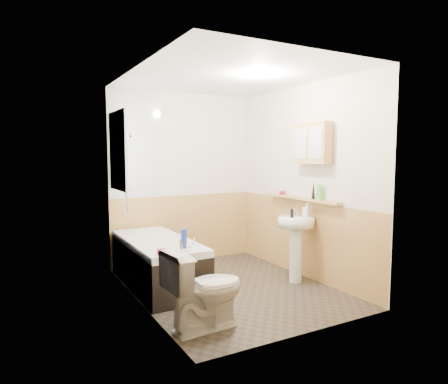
{
  "coord_description": "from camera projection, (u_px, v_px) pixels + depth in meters",
  "views": [
    {
      "loc": [
        -2.32,
        -4.07,
        1.61
      ],
      "look_at": [
        0.0,
        0.15,
        1.15
      ],
      "focal_mm": 32.0,
      "sensor_mm": 36.0,
      "label": 1
    }
  ],
  "objects": [
    {
      "name": "wall_right",
      "position": [
        304.0,
        182.0,
        5.23
      ],
      "size": [
        0.02,
        2.8,
        2.5
      ],
      "primitive_type": "cube",
      "color": "beige",
      "rests_on": "ground"
    },
    {
      "name": "medicine_cabinet",
      "position": [
        312.0,
        143.0,
        4.91
      ],
      "size": [
        0.14,
        0.56,
        0.51
      ],
      "color": "tan",
      "rests_on": "wall_right"
    },
    {
      "name": "tile_return_back",
      "position": [
        135.0,
        144.0,
        5.51
      ],
      "size": [
        0.75,
        0.01,
        1.5
      ],
      "primitive_type": "cube",
      "color": "white",
      "rests_on": "wall_back"
    },
    {
      "name": "wainscot_back",
      "position": [
        184.0,
        228.0,
        5.98
      ],
      "size": [
        2.2,
        0.01,
        1.0
      ],
      "primitive_type": "cube",
      "color": "tan",
      "rests_on": "wall_back"
    },
    {
      "name": "sink",
      "position": [
        296.0,
        235.0,
        4.99
      ],
      "size": [
        0.49,
        0.39,
        0.94
      ],
      "rotation": [
        0.0,
        0.0,
        0.1
      ],
      "color": "white",
      "rests_on": "floor"
    },
    {
      "name": "wainscot_right",
      "position": [
        301.0,
        238.0,
        5.29
      ],
      "size": [
        0.01,
        2.8,
        1.0
      ],
      "primitive_type": "cube",
      "color": "tan",
      "rests_on": "wall_right"
    },
    {
      "name": "ceiling",
      "position": [
        230.0,
        76.0,
        4.58
      ],
      "size": [
        2.8,
        2.8,
        0.0
      ],
      "primitive_type": "plane",
      "rotation": [
        3.14,
        0.0,
        0.0
      ],
      "color": "white",
      "rests_on": "ground"
    },
    {
      "name": "foam_can",
      "position": [
        320.0,
        192.0,
        4.87
      ],
      "size": [
        0.07,
        0.07,
        0.19
      ],
      "primitive_type": "cylinder",
      "rotation": [
        0.0,
        0.0,
        -0.12
      ],
      "color": "#59C647",
      "rests_on": "pine_shelf"
    },
    {
      "name": "wainscot_front",
      "position": [
        307.0,
        279.0,
        3.56
      ],
      "size": [
        2.2,
        0.01,
        1.0
      ],
      "primitive_type": "cube",
      "color": "tan",
      "rests_on": "wall_front"
    },
    {
      "name": "bathtub",
      "position": [
        158.0,
        261.0,
        4.88
      ],
      "size": [
        0.7,
        1.68,
        0.72
      ],
      "color": "black",
      "rests_on": "floor"
    },
    {
      "name": "shower_riser",
      "position": [
        126.0,
        158.0,
        4.78
      ],
      "size": [
        0.1,
        0.07,
        1.12
      ],
      "color": "silver",
      "rests_on": "wall_left"
    },
    {
      "name": "black_jar",
      "position": [
        282.0,
        193.0,
        5.54
      ],
      "size": [
        0.08,
        0.08,
        0.05
      ],
      "primitive_type": "cylinder",
      "rotation": [
        0.0,
        0.0,
        -0.03
      ],
      "color": "maroon",
      "rests_on": "pine_shelf"
    },
    {
      "name": "toilet",
      "position": [
        205.0,
        289.0,
        3.66
      ],
      "size": [
        0.78,
        0.48,
        0.74
      ],
      "primitive_type": "imported",
      "rotation": [
        0.0,
        0.0,
        1.65
      ],
      "color": "white",
      "rests_on": "floor"
    },
    {
      "name": "soap_bottle",
      "position": [
        307.0,
        213.0,
        4.98
      ],
      "size": [
        0.11,
        0.18,
        0.08
      ],
      "primitive_type": "imported",
      "rotation": [
        0.0,
        0.0,
        0.18
      ],
      "color": "silver",
      "rests_on": "sink"
    },
    {
      "name": "wall_back",
      "position": [
        183.0,
        178.0,
        5.93
      ],
      "size": [
        2.2,
        0.02,
        2.5
      ],
      "primitive_type": "cube",
      "color": "beige",
      "rests_on": "ground"
    },
    {
      "name": "orange_bottle",
      "position": [
        194.0,
        242.0,
        4.55
      ],
      "size": [
        0.03,
        0.03,
        0.08
      ],
      "primitive_type": "cylinder",
      "rotation": [
        0.0,
        0.0,
        -0.29
      ],
      "color": "silver",
      "rests_on": "bathtub"
    },
    {
      "name": "pine_shelf",
      "position": [
        302.0,
        199.0,
        5.17
      ],
      "size": [
        0.1,
        1.33,
        0.03
      ],
      "primitive_type": "cube",
      "color": "tan",
      "rests_on": "wall_right"
    },
    {
      "name": "window",
      "position": [
        119.0,
        151.0,
        4.98
      ],
      "size": [
        0.03,
        0.79,
        0.99
      ],
      "color": "white",
      "rests_on": "wall_left"
    },
    {
      "name": "tile_cladding_left",
      "position": [
        140.0,
        188.0,
        4.18
      ],
      "size": [
        0.01,
        2.8,
        2.5
      ],
      "primitive_type": "cube",
      "color": "white",
      "rests_on": "wall_left"
    },
    {
      "name": "green_bottle",
      "position": [
        313.0,
        190.0,
        4.97
      ],
      "size": [
        0.05,
        0.05,
        0.23
      ],
      "primitive_type": "cone",
      "rotation": [
        0.0,
        0.0,
        0.04
      ],
      "color": "black",
      "rests_on": "pine_shelf"
    },
    {
      "name": "wall_left",
      "position": [
        138.0,
        188.0,
        4.17
      ],
      "size": [
        0.02,
        2.8,
        2.5
      ],
      "primitive_type": "cube",
      "color": "beige",
      "rests_on": "ground"
    },
    {
      "name": "blue_gel",
      "position": [
        184.0,
        239.0,
        4.37
      ],
      "size": [
        0.07,
        0.05,
        0.22
      ],
      "primitive_type": "cube",
      "rotation": [
        0.0,
        0.0,
        -0.19
      ],
      "color": "#19339E",
      "rests_on": "bathtub"
    },
    {
      "name": "clear_bottle",
      "position": [
        292.0,
        213.0,
        4.87
      ],
      "size": [
        0.05,
        0.05,
        0.11
      ],
      "primitive_type": "cylinder",
      "rotation": [
        0.0,
        0.0,
        0.18
      ],
      "color": "black",
      "rests_on": "sink"
    },
    {
      "name": "floor",
      "position": [
        230.0,
        288.0,
        4.82
      ],
      "size": [
        2.8,
        2.8,
        0.0
      ],
      "primitive_type": "plane",
      "color": "#2F2821",
      "rests_on": "ground"
    },
    {
      "name": "wall_front",
      "position": [
        310.0,
        195.0,
        3.47
      ],
      "size": [
        2.2,
        0.02,
        2.5
      ],
      "primitive_type": "cube",
      "color": "beige",
      "rests_on": "ground"
    },
    {
      "name": "cream_jar",
      "position": [
        161.0,
        252.0,
        4.12
      ],
      "size": [
        0.1,
        0.1,
        0.05
      ],
      "primitive_type": "cylinder",
      "rotation": [
        0.0,
        0.0,
        -0.14
      ],
      "color": "maroon",
      "rests_on": "bathtub"
    }
  ]
}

